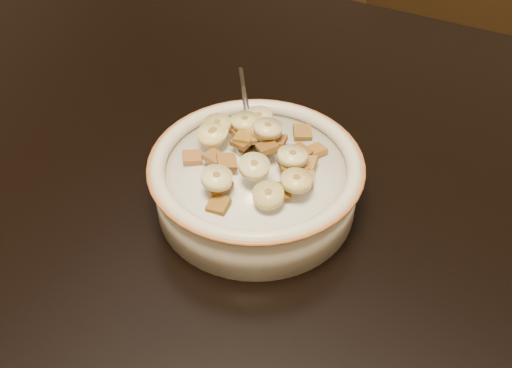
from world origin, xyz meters
The scene contains 39 objects.
table centered at (0.00, 0.00, 0.73)m, with size 1.40×0.90×0.04m, color black.
chair centered at (0.16, 0.78, 0.45)m, with size 0.40×0.40×0.91m, color black.
cereal_bowl centered at (0.19, -0.07, 0.78)m, with size 0.22×0.22×0.05m, color beige.
milk centered at (0.19, -0.07, 0.80)m, with size 0.18×0.18×0.00m, color white.
spoon centered at (0.17, -0.05, 0.81)m, with size 0.04×0.05×0.01m, color #999CA1.
cereal_square_0 centered at (0.24, -0.07, 0.81)m, with size 0.02×0.02×0.01m, color brown.
cereal_square_1 centered at (0.17, -0.06, 0.82)m, with size 0.02×0.02×0.01m, color olive.
cereal_square_2 centered at (0.13, -0.10, 0.81)m, with size 0.02×0.02×0.01m, color #995B27.
cereal_square_3 centered at (0.18, -0.12, 0.81)m, with size 0.02×0.02×0.01m, color brown.
cereal_square_4 centered at (0.15, -0.09, 0.82)m, with size 0.02×0.02×0.01m, color olive.
cereal_square_5 centered at (0.18, -0.13, 0.81)m, with size 0.02×0.02×0.01m, color #92651A.
cereal_square_6 centered at (0.16, -0.04, 0.82)m, with size 0.02×0.02×0.01m, color brown.
cereal_square_7 centered at (0.19, -0.05, 0.82)m, with size 0.02×0.02×0.01m, color olive.
cereal_square_8 centered at (0.20, -0.06, 0.83)m, with size 0.02×0.02×0.01m, color brown.
cereal_square_9 centered at (0.21, 0.00, 0.81)m, with size 0.02×0.02×0.01m, color brown.
cereal_square_10 centered at (0.25, -0.07, 0.81)m, with size 0.02×0.02×0.01m, color olive.
cereal_square_11 centered at (0.24, -0.10, 0.81)m, with size 0.02×0.02×0.01m, color brown.
cereal_square_12 centered at (0.23, -0.07, 0.82)m, with size 0.02×0.02×0.01m, color brown.
cereal_square_13 centered at (0.17, -0.10, 0.82)m, with size 0.02×0.02×0.01m, color brown.
cereal_square_14 centered at (0.17, -0.06, 0.82)m, with size 0.02×0.02×0.01m, color brown.
cereal_square_15 centered at (0.17, -0.05, 0.82)m, with size 0.02×0.02×0.01m, color olive.
cereal_square_16 centered at (0.24, -0.02, 0.81)m, with size 0.02×0.02×0.01m, color brown.
cereal_square_17 centered at (0.24, -0.05, 0.81)m, with size 0.02×0.02×0.01m, color olive.
cereal_square_18 centered at (0.23, -0.04, 0.82)m, with size 0.02×0.02×0.01m, color brown.
cereal_square_19 centered at (0.19, -0.14, 0.81)m, with size 0.02×0.02×0.01m, color brown.
cereal_square_20 centered at (0.16, -0.02, 0.81)m, with size 0.02×0.02×0.01m, color brown.
cereal_square_21 centered at (0.20, -0.04, 0.82)m, with size 0.02×0.02×0.01m, color brown.
banana_slice_0 centered at (0.23, -0.06, 0.83)m, with size 0.03×0.03×0.01m, color #F2E79B.
banana_slice_1 centered at (0.14, -0.07, 0.83)m, with size 0.03×0.03×0.01m, color #FDEF8C.
banana_slice_2 centered at (0.19, -0.04, 0.84)m, with size 0.03×0.03×0.01m, color #D5BD8B.
banana_slice_3 centered at (0.21, -0.10, 0.83)m, with size 0.03×0.03×0.01m, color #F7E8A4.
banana_slice_4 centered at (0.14, -0.07, 0.83)m, with size 0.03×0.03×0.01m, color #FBE686.
banana_slice_5 centered at (0.18, -0.13, 0.83)m, with size 0.03×0.03×0.01m, color beige.
banana_slice_6 centered at (0.23, -0.12, 0.82)m, with size 0.03×0.03×0.01m, color tan.
banana_slice_7 centered at (0.16, -0.02, 0.82)m, with size 0.03×0.03×0.01m, color #FCE199.
banana_slice_8 centered at (0.13, -0.06, 0.83)m, with size 0.03×0.03×0.01m, color #DEC877.
banana_slice_9 centered at (0.19, -0.04, 0.83)m, with size 0.03×0.03×0.01m, color tan.
banana_slice_10 centered at (0.16, -0.03, 0.83)m, with size 0.03×0.03×0.01m, color #CAC280.
banana_slice_11 centered at (0.25, -0.09, 0.83)m, with size 0.03×0.03×0.01m, color #D8C089.
Camera 1 is at (0.42, -0.47, 1.21)m, focal length 40.00 mm.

